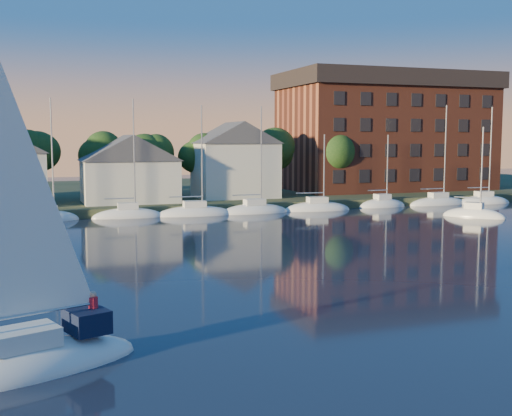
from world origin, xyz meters
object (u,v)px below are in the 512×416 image
clubhouse_east (235,159)px  drifting_sailboat_right (474,216)px  hero_sailboat (27,356)px  clubhouse_centre (129,168)px  condo_block (386,131)px

clubhouse_east → drifting_sailboat_right: 30.62m
clubhouse_east → drifting_sailboat_right: size_ratio=0.96×
hero_sailboat → clubhouse_east: bearing=-134.3°
clubhouse_centre → clubhouse_east: 14.17m
clubhouse_centre → condo_block: 41.05m
hero_sailboat → clubhouse_centre: bearing=-121.8°
clubhouse_centre → clubhouse_east: bearing=8.1°
hero_sailboat → drifting_sailboat_right: bearing=-163.6°
condo_block → drifting_sailboat_right: bearing=-101.0°
clubhouse_centre → drifting_sailboat_right: (34.58, -19.89, -5.04)m
drifting_sailboat_right → clubhouse_centre: bearing=-157.5°
clubhouse_east → hero_sailboat: 61.20m
clubhouse_east → condo_block: condo_block is taller
clubhouse_east → hero_sailboat: (-25.88, -55.20, -5.41)m
clubhouse_east → condo_block: (26.00, 5.95, 3.79)m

